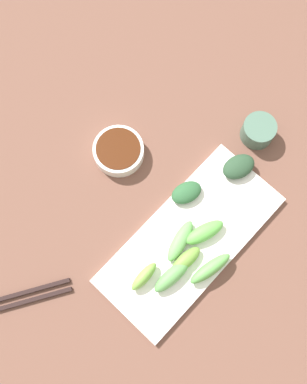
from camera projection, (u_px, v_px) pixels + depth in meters
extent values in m
cube|color=brown|center=(168.00, 209.00, 0.96)|extent=(2.10, 2.10, 0.02)
cylinder|color=white|center=(119.00, 151.00, 0.96)|extent=(0.10, 0.10, 0.03)
cylinder|color=#451D0A|center=(118.00, 150.00, 0.96)|extent=(0.09, 0.09, 0.02)
cube|color=white|center=(190.00, 240.00, 0.93)|extent=(0.17, 0.38, 0.01)
ellipsoid|color=#66A959|center=(180.00, 241.00, 0.91)|extent=(0.05, 0.09, 0.02)
ellipsoid|color=#5EA353|center=(172.00, 276.00, 0.89)|extent=(0.04, 0.09, 0.03)
ellipsoid|color=#6D9F3D|center=(186.00, 260.00, 0.90)|extent=(0.03, 0.07, 0.02)
ellipsoid|color=#28452D|center=(239.00, 167.00, 0.95)|extent=(0.07, 0.08, 0.03)
ellipsoid|color=#2C5D35|center=(186.00, 193.00, 0.93)|extent=(0.06, 0.07, 0.02)
ellipsoid|color=#63B454|center=(210.00, 269.00, 0.89)|extent=(0.04, 0.09, 0.03)
ellipsoid|color=#78B347|center=(144.00, 276.00, 0.89)|extent=(0.02, 0.07, 0.03)
ellipsoid|color=#5FB74B|center=(205.00, 232.00, 0.91)|extent=(0.06, 0.09, 0.03)
cube|color=black|center=(11.00, 296.00, 0.90)|extent=(0.13, 0.20, 0.01)
cube|color=black|center=(13.00, 305.00, 0.89)|extent=(0.13, 0.20, 0.01)
cylinder|color=#4C6D5C|center=(258.00, 131.00, 0.97)|extent=(0.07, 0.07, 0.05)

